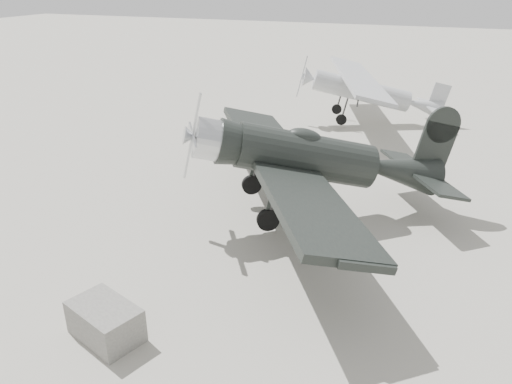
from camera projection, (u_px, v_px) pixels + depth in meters
ground at (209, 240)px, 17.00m from camera, size 160.00×160.00×0.00m
lowwing_monoplane at (317, 159)px, 17.63m from camera, size 10.95×12.72×4.40m
highwing_monoplane at (368, 87)px, 29.34m from camera, size 8.78×12.16×3.48m
equipment_block at (105, 322)px, 12.33m from camera, size 2.10×1.68×0.91m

